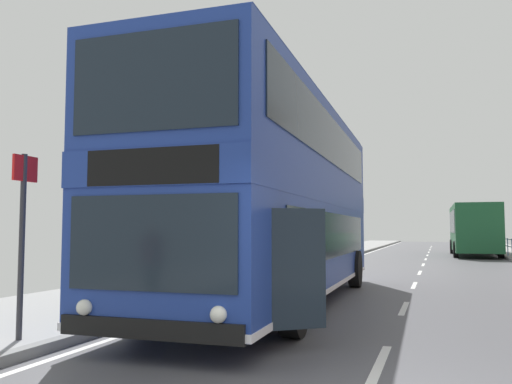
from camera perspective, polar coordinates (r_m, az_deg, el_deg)
The scene contains 3 objects.
double_decker_bus_main at distance 11.85m, azimuth 2.31°, elevation -0.89°, with size 3.49×11.67×4.39m.
background_bus_far_lane at distance 35.98m, azimuth 22.52°, elevation -3.66°, with size 2.75×9.55×3.15m.
bus_stop_sign_near at distance 7.96m, azimuth -23.99°, elevation -3.19°, with size 0.08×0.44×2.55m.
Camera 1 is at (0.72, -4.10, 1.64)m, focal length 36.88 mm.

